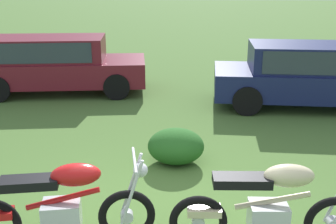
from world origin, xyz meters
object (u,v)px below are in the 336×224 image
(motorcycle_cream, at_px, (269,208))
(motorcycle_red, at_px, (62,207))
(car_navy, at_px, (305,72))
(shrub_low, at_px, (176,146))
(car_burgundy, at_px, (54,60))

(motorcycle_cream, bearing_deg, motorcycle_red, 179.90)
(car_navy, distance_m, shrub_low, 4.35)
(motorcycle_cream, distance_m, shrub_low, 2.39)
(motorcycle_cream, height_order, car_navy, car_navy)
(motorcycle_red, xyz_separation_m, car_burgundy, (-2.14, 6.38, 0.35))
(motorcycle_cream, relative_size, shrub_low, 2.31)
(motorcycle_cream, distance_m, car_burgundy, 7.66)
(motorcycle_red, relative_size, car_burgundy, 0.46)
(motorcycle_cream, bearing_deg, shrub_low, 114.21)
(motorcycle_red, height_order, car_navy, car_navy)
(motorcycle_red, xyz_separation_m, shrub_low, (1.14, 2.21, -0.21))
(shrub_low, bearing_deg, motorcycle_cream, -63.62)
(car_navy, bearing_deg, car_burgundy, 174.52)
(car_burgundy, xyz_separation_m, car_navy, (6.09, -0.89, -0.04))
(motorcycle_cream, relative_size, car_burgundy, 0.47)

